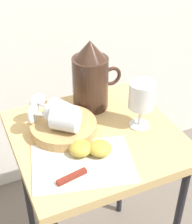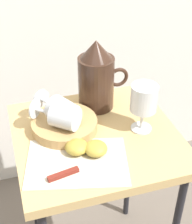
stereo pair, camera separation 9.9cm
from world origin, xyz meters
name	(u,v)px [view 1 (the left image)]	position (x,y,z in m)	size (l,w,h in m)	color
table	(96,152)	(0.00, 0.00, 0.60)	(0.49, 0.47, 0.67)	tan
linen_napkin	(83,164)	(-0.09, -0.11, 0.67)	(0.27, 0.19, 0.00)	beige
basket_tray	(64,127)	(-0.09, 0.05, 0.69)	(0.20, 0.20, 0.04)	tan
pitcher	(91,81)	(0.05, 0.15, 0.77)	(0.17, 0.12, 0.24)	#382319
wine_glass_upright	(142,97)	(0.14, -0.02, 0.78)	(0.08, 0.08, 0.15)	silver
wine_glass_tipped_near	(64,119)	(-0.09, 0.02, 0.74)	(0.15, 0.14, 0.07)	silver
wine_glass_tipped_far	(61,113)	(-0.09, 0.04, 0.75)	(0.13, 0.16, 0.08)	silver
apple_half_left	(80,148)	(-0.08, -0.07, 0.69)	(0.06, 0.06, 0.04)	#B29938
apple_half_right	(100,148)	(-0.03, -0.09, 0.69)	(0.06, 0.06, 0.04)	#B29938
knife	(83,172)	(-0.10, -0.14, 0.68)	(0.22, 0.06, 0.01)	silver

